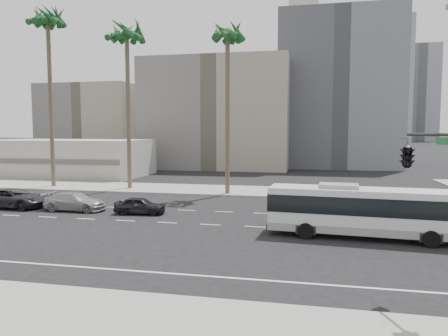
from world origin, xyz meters
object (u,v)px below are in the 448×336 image
(palm_near, at_px, (228,37))
(palm_mid, at_px, (127,38))
(car_a, at_px, (140,205))
(city_bus, at_px, (363,210))
(palm_far, at_px, (48,23))
(traffic_signal, at_px, (413,159))
(car_c, at_px, (14,198))
(car_b, at_px, (75,202))

(palm_near, relative_size, palm_mid, 0.94)
(car_a, xyz_separation_m, palm_near, (4.54, 10.62, 14.36))
(city_bus, xyz_separation_m, palm_far, (-30.69, 15.88, 16.10))
(car_a, height_order, traffic_signal, traffic_signal)
(city_bus, xyz_separation_m, traffic_signal, (0.65, -8.38, 3.48))
(city_bus, distance_m, palm_near, 22.52)
(palm_near, bearing_deg, traffic_signal, -63.33)
(car_c, relative_size, palm_far, 0.29)
(city_bus, xyz_separation_m, car_a, (-15.39, 3.89, -0.98))
(car_a, xyz_separation_m, traffic_signal, (16.04, -12.27, 4.46))
(traffic_signal, relative_size, palm_mid, 0.35)
(city_bus, distance_m, palm_mid, 30.57)
(city_bus, bearing_deg, car_c, 175.48)
(car_c, distance_m, traffic_signal, 30.14)
(car_c, bearing_deg, palm_mid, -22.02)
(palm_near, xyz_separation_m, palm_far, (-19.85, 1.38, 2.72))
(traffic_signal, bearing_deg, city_bus, 73.73)
(palm_mid, bearing_deg, car_a, -62.40)
(car_a, relative_size, palm_mid, 0.21)
(palm_mid, height_order, palm_far, palm_far)
(car_a, bearing_deg, palm_mid, 21.75)
(car_b, xyz_separation_m, traffic_signal, (21.54, -12.52, 4.40))
(traffic_signal, xyz_separation_m, palm_near, (-11.50, 22.89, 9.89))
(palm_mid, bearing_deg, car_c, -111.17)
(palm_near, distance_m, palm_mid, 11.08)
(car_b, bearing_deg, car_a, -92.98)
(car_c, distance_m, palm_near, 23.45)
(car_c, xyz_separation_m, traffic_signal, (27.04, -12.59, 4.33))
(palm_mid, bearing_deg, palm_far, -178.50)
(palm_near, bearing_deg, city_bus, -53.22)
(city_bus, bearing_deg, palm_mid, 148.04)
(traffic_signal, relative_size, palm_far, 0.31)
(car_b, xyz_separation_m, palm_far, (-9.80, 11.74, 17.02))
(traffic_signal, height_order, palm_mid, palm_mid)
(car_c, xyz_separation_m, palm_mid, (4.61, 11.90, 15.01))
(palm_near, xyz_separation_m, palm_mid, (-10.93, 1.61, 0.79))
(car_a, bearing_deg, car_c, 82.47)
(palm_near, bearing_deg, palm_mid, 171.63)
(traffic_signal, relative_size, palm_near, 0.37)
(city_bus, relative_size, car_a, 2.90)
(car_b, bearing_deg, city_bus, -101.59)
(city_bus, height_order, car_b, city_bus)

